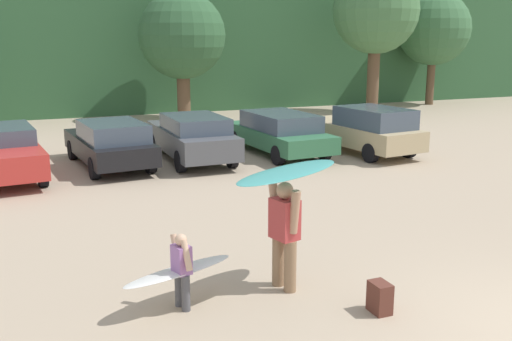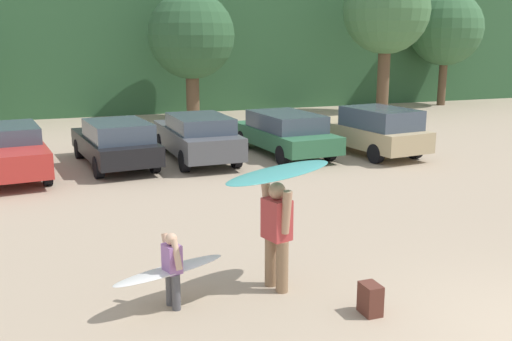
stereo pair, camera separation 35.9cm
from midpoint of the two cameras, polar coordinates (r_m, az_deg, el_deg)
hillside_ridge at (r=35.94m, az=-10.93°, el=12.98°), size 108.00×12.00×7.98m
tree_center at (r=27.66m, az=-5.99°, el=13.00°), size 4.02×4.02×5.94m
tree_center_right at (r=30.51m, az=13.05°, el=15.02°), size 4.31×4.31×7.31m
tree_right at (r=35.40m, az=18.46°, el=13.05°), size 4.12×4.12×6.37m
parked_car_red at (r=17.65m, az=-22.71°, el=1.91°), size 2.31×4.92×1.43m
parked_car_black at (r=18.00m, az=-13.12°, el=2.75°), size 2.24×4.78×1.42m
parked_car_dark_gray at (r=18.46m, az=-5.26°, el=3.40°), size 1.84×4.80×1.48m
parked_car_forest_green at (r=19.41m, az=3.36°, el=3.80°), size 2.14×4.84×1.40m
parked_car_tan at (r=19.86m, az=11.62°, el=3.94°), size 2.32×4.94×1.59m
person_adult at (r=8.92m, az=3.20°, el=-5.82°), size 0.41×0.72×1.71m
person_child at (r=8.47m, az=-7.02°, el=-9.29°), size 0.27×0.55×1.13m
surfboard_teal at (r=8.56m, az=3.65°, el=-0.16°), size 2.26×1.56×0.09m
surfboard_white at (r=8.62m, az=-7.25°, el=-9.68°), size 1.90×1.12×0.14m
backpack_dropped at (r=8.58m, az=12.38°, el=-12.25°), size 0.24×0.34×0.45m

